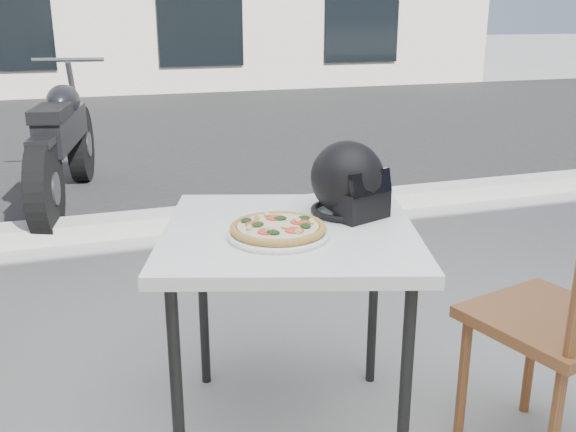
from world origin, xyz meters
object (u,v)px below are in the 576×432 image
object	(u,v)px
pizza	(278,228)
plate	(278,234)
cafe_table_main	(290,248)
helmet	(349,182)
motorcycle	(64,144)

from	to	relation	value
pizza	plate	bearing A→B (deg)	-111.61
plate	pizza	world-z (taller)	pizza
cafe_table_main	plate	bearing A→B (deg)	-130.87
plate	helmet	distance (m)	0.36
cafe_table_main	helmet	size ratio (longest dim) A/B	3.14
helmet	motorcycle	distance (m)	3.40
pizza	motorcycle	size ratio (longest dim) A/B	0.15
cafe_table_main	plate	xyz separation A→B (m)	(-0.06, -0.07, 0.08)
cafe_table_main	pizza	size ratio (longest dim) A/B	3.15
pizza	motorcycle	bearing A→B (deg)	100.74
pizza	helmet	world-z (taller)	helmet
helmet	motorcycle	bearing A→B (deg)	86.80
plate	cafe_table_main	bearing A→B (deg)	49.13
plate	motorcycle	size ratio (longest dim) A/B	0.19
pizza	helmet	xyz separation A→B (m)	(0.31, 0.15, 0.08)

